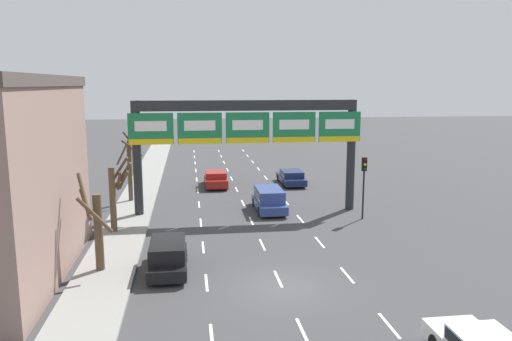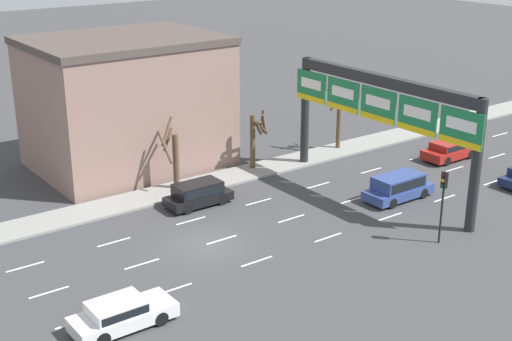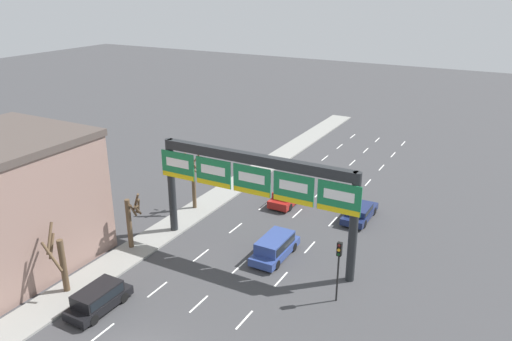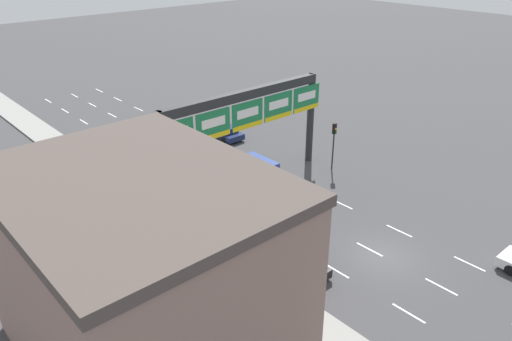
# 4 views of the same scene
# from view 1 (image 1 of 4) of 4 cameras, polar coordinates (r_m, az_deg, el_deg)

# --- Properties ---
(ground_plane) EXTENTS (220.00, 220.00, 0.00)m
(ground_plane) POSITION_cam_1_polar(r_m,az_deg,el_deg) (22.67, 3.00, -13.21)
(ground_plane) COLOR #3D3D3F
(sidewalk_left) EXTENTS (2.80, 110.00, 0.15)m
(sidewalk_left) POSITION_cam_1_polar(r_m,az_deg,el_deg) (22.67, -17.89, -13.50)
(sidewalk_left) COLOR gray
(sidewalk_left) RESTS_ON ground_plane
(lane_dashes) EXTENTS (6.72, 67.00, 0.01)m
(lane_dashes) POSITION_cam_1_polar(r_m,az_deg,el_deg) (35.35, -1.06, -4.68)
(lane_dashes) COLOR white
(lane_dashes) RESTS_ON ground_plane
(sign_gantry) EXTENTS (15.77, 0.70, 7.81)m
(sign_gantry) POSITION_cam_1_polar(r_m,az_deg,el_deg) (33.99, -1.02, 4.67)
(sign_gantry) COLOR #232628
(sign_gantry) RESTS_ON ground_plane
(car_red) EXTENTS (1.95, 4.43, 1.38)m
(car_red) POSITION_cam_1_polar(r_m,az_deg,el_deg) (43.74, -4.63, -0.90)
(car_red) COLOR maroon
(car_red) RESTS_ON ground_plane
(suv_black) EXTENTS (1.81, 4.20, 1.51)m
(suv_black) POSITION_cam_1_polar(r_m,az_deg,el_deg) (24.49, -10.06, -9.44)
(suv_black) COLOR black
(suv_black) RESTS_ON ground_plane
(suv_blue) EXTENTS (1.94, 4.76, 1.62)m
(suv_blue) POSITION_cam_1_polar(r_m,az_deg,el_deg) (35.31, 1.50, -3.19)
(suv_blue) COLOR navy
(suv_blue) RESTS_ON ground_plane
(car_navy) EXTENTS (1.96, 4.69, 1.28)m
(car_navy) POSITION_cam_1_polar(r_m,az_deg,el_deg) (44.68, 4.06, -0.72)
(car_navy) COLOR #19234C
(car_navy) RESTS_ON ground_plane
(traffic_light_near_gantry) EXTENTS (0.30, 0.35, 4.15)m
(traffic_light_near_gantry) POSITION_cam_1_polar(r_m,az_deg,el_deg) (33.51, 12.25, -0.50)
(traffic_light_near_gantry) COLOR black
(traffic_light_near_gantry) RESTS_ON ground_plane
(tree_bare_closest) EXTENTS (1.54, 1.61, 4.48)m
(tree_bare_closest) POSITION_cam_1_polar(r_m,az_deg,el_deg) (30.97, -15.76, -2.37)
(tree_bare_closest) COLOR brown
(tree_bare_closest) RESTS_ON sidewalk_left
(tree_bare_second) EXTENTS (2.04, 2.05, 5.42)m
(tree_bare_second) POSITION_cam_1_polar(r_m,az_deg,el_deg) (38.65, -14.19, 0.58)
(tree_bare_second) COLOR brown
(tree_bare_second) RESTS_ON sidewalk_left
(tree_bare_third) EXTENTS (1.73, 1.27, 4.67)m
(tree_bare_third) POSITION_cam_1_polar(r_m,az_deg,el_deg) (24.63, -17.81, -6.02)
(tree_bare_third) COLOR brown
(tree_bare_third) RESTS_ON sidewalk_left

